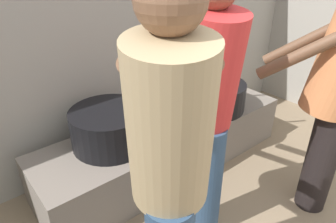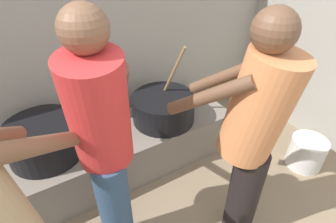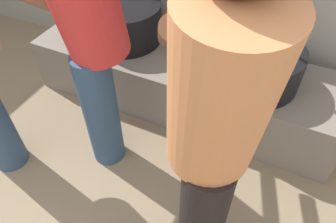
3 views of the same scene
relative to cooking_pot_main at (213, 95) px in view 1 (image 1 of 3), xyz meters
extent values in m
cube|color=#9E998E|center=(-0.96, 0.55, 0.43)|extent=(5.21, 0.20, 1.92)
cube|color=slate|center=(-0.48, 0.03, -0.32)|extent=(2.15, 0.60, 0.41)
cylinder|color=black|center=(0.00, 0.00, 0.00)|extent=(0.54, 0.54, 0.23)
cylinder|color=#937047|center=(0.09, 0.00, 0.31)|extent=(0.09, 0.25, 0.51)
cylinder|color=black|center=(-0.97, 0.08, 0.01)|extent=(0.54, 0.54, 0.27)
cylinder|color=black|center=(0.03, -0.97, -0.15)|extent=(0.20, 0.20, 0.76)
cylinder|color=brown|center=(0.03, -0.67, 0.60)|extent=(0.27, 0.44, 0.35)
cylinder|color=brown|center=(-0.21, -0.80, 0.60)|extent=(0.27, 0.44, 0.35)
cylinder|color=tan|center=(-1.24, -0.91, 0.58)|extent=(0.48, 0.49, 0.67)
cylinder|color=brown|center=(-0.98, -0.81, 0.65)|extent=(0.35, 0.42, 0.36)
cylinder|color=brown|center=(-1.19, -0.64, 0.65)|extent=(0.35, 0.42, 0.36)
cylinder|color=navy|center=(-0.71, -0.62, -0.14)|extent=(0.20, 0.20, 0.77)
cylinder|color=red|center=(-0.70, -0.59, 0.56)|extent=(0.41, 0.46, 0.66)
cylinder|color=brown|center=(-0.50, -0.42, 0.62)|extent=(0.22, 0.47, 0.36)
cylinder|color=brown|center=(-0.75, -0.33, 0.62)|extent=(0.22, 0.47, 0.36)
camera|label=1|loc=(-1.81, -1.59, 1.12)|focal=32.61mm
camera|label=2|loc=(-0.96, -1.67, 1.30)|focal=28.51mm
camera|label=3|loc=(0.16, -1.59, 1.14)|focal=33.47mm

